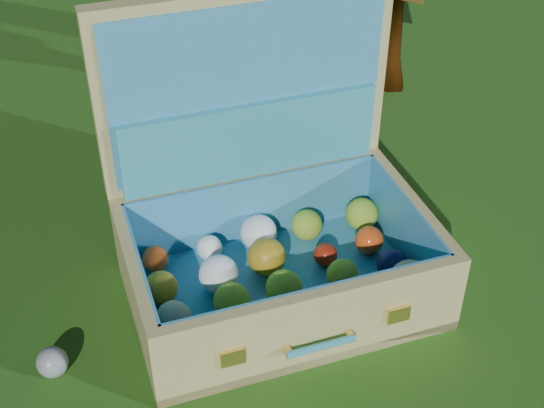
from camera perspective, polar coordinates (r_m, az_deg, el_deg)
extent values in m
plane|color=#215114|center=(1.61, 7.22, -9.34)|extent=(60.00, 60.00, 0.00)
sphere|color=teal|center=(1.56, -16.21, -11.37)|extent=(0.06, 0.06, 0.06)
cube|color=tan|center=(1.66, 0.61, -6.66)|extent=(0.68, 0.50, 0.02)
cube|color=tan|center=(1.47, 3.26, -9.41)|extent=(0.63, 0.10, 0.19)
cube|color=tan|center=(1.75, -1.55, -0.38)|extent=(0.63, 0.10, 0.19)
cube|color=tan|center=(1.55, -10.14, -6.87)|extent=(0.07, 0.38, 0.19)
cube|color=tan|center=(1.70, 10.37, -2.21)|extent=(0.07, 0.38, 0.19)
cube|color=teal|center=(1.65, 0.62, -6.29)|extent=(0.63, 0.44, 0.01)
cube|color=teal|center=(1.47, 3.07, -8.70)|extent=(0.58, 0.08, 0.17)
cube|color=teal|center=(1.73, -1.41, -0.36)|extent=(0.58, 0.08, 0.17)
cube|color=teal|center=(1.55, -9.64, -6.44)|extent=(0.05, 0.37, 0.17)
cube|color=teal|center=(1.69, 9.97, -2.02)|extent=(0.05, 0.37, 0.17)
cube|color=tan|center=(1.60, -2.04, 8.92)|extent=(0.63, 0.12, 0.42)
cube|color=teal|center=(1.59, -1.80, 8.57)|extent=(0.58, 0.08, 0.38)
cube|color=teal|center=(1.64, -1.63, 4.80)|extent=(0.56, 0.09, 0.18)
cube|color=#F2C659|center=(1.42, -2.98, -11.46)|extent=(0.05, 0.01, 0.04)
cube|color=#F2C659|center=(1.51, 9.51, -8.20)|extent=(0.05, 0.01, 0.04)
cylinder|color=teal|center=(1.46, 3.69, -10.66)|extent=(0.14, 0.03, 0.01)
cube|color=#F2C659|center=(1.45, 1.20, -11.04)|extent=(0.01, 0.02, 0.01)
cube|color=#F2C659|center=(1.48, 5.87, -9.80)|extent=(0.01, 0.02, 0.01)
sphere|color=#AC220D|center=(1.49, -6.69, -11.33)|extent=(0.05, 0.05, 0.05)
sphere|color=#B1D834|center=(1.50, -1.66, -9.33)|extent=(0.08, 0.08, 0.08)
sphere|color=#FF4F15|center=(1.55, 2.53, -8.25)|extent=(0.06, 0.06, 0.06)
sphere|color=#0D1343|center=(1.56, 6.37, -7.81)|extent=(0.07, 0.07, 0.07)
sphere|color=#C9BD8E|center=(1.61, 10.40, -5.82)|extent=(0.10, 0.10, 0.10)
sphere|color=#C9BD8E|center=(1.54, -7.42, -8.59)|extent=(0.07, 0.07, 0.07)
sphere|color=#B1D834|center=(1.56, -3.04, -7.31)|extent=(0.08, 0.08, 0.08)
sphere|color=#B1D834|center=(1.59, 0.90, -6.33)|extent=(0.08, 0.08, 0.08)
sphere|color=#B1D834|center=(1.63, 5.34, -5.31)|extent=(0.07, 0.07, 0.07)
sphere|color=#0D1343|center=(1.67, 9.03, -4.50)|extent=(0.07, 0.07, 0.07)
sphere|color=#B08517|center=(1.61, -8.35, -6.24)|extent=(0.07, 0.07, 0.07)
sphere|color=white|center=(1.61, -4.04, -5.31)|extent=(0.08, 0.08, 0.08)
sphere|color=#B08517|center=(1.65, -0.41, -3.99)|extent=(0.08, 0.08, 0.08)
sphere|color=#AC220D|center=(1.69, 4.05, -3.84)|extent=(0.05, 0.05, 0.05)
sphere|color=#FF4F15|center=(1.72, 7.33, -2.73)|extent=(0.07, 0.07, 0.07)
sphere|color=#FF4F15|center=(1.69, -8.78, -4.11)|extent=(0.06, 0.06, 0.06)
sphere|color=white|center=(1.70, -4.73, -3.32)|extent=(0.06, 0.06, 0.06)
sphere|color=white|center=(1.72, -1.02, -2.16)|extent=(0.08, 0.08, 0.08)
sphere|color=#B1D834|center=(1.75, 2.64, -1.58)|extent=(0.07, 0.07, 0.07)
sphere|color=#B1D834|center=(1.79, 6.77, -0.75)|extent=(0.08, 0.08, 0.08)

